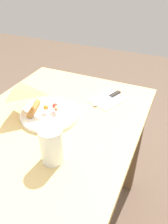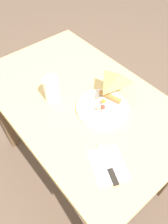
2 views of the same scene
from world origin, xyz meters
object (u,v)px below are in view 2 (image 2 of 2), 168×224
(plate_pizza, at_px, (103,107))
(napkin_folded, at_px, (108,165))
(butter_knife, at_px, (109,166))
(dining_table, at_px, (80,113))
(milk_glass, at_px, (52,90))

(plate_pizza, relative_size, napkin_folded, 1.26)
(napkin_folded, relative_size, butter_knife, 1.12)
(dining_table, xyz_separation_m, butter_knife, (-0.35, 0.14, 0.13))
(butter_knife, bearing_deg, milk_glass, 16.69)
(plate_pizza, bearing_deg, butter_knife, 141.78)
(plate_pizza, distance_m, napkin_folded, 0.28)
(plate_pizza, height_order, napkin_folded, plate_pizza)
(napkin_folded, height_order, butter_knife, butter_knife)
(plate_pizza, xyz_separation_m, milk_glass, (0.20, 0.14, 0.04))
(milk_glass, bearing_deg, dining_table, -124.61)
(milk_glass, xyz_separation_m, napkin_folded, (-0.42, 0.04, -0.05))
(milk_glass, bearing_deg, butter_knife, 174.51)
(dining_table, relative_size, milk_glass, 8.53)
(milk_glass, bearing_deg, napkin_folded, 174.82)
(napkin_folded, bearing_deg, butter_knife, 157.81)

